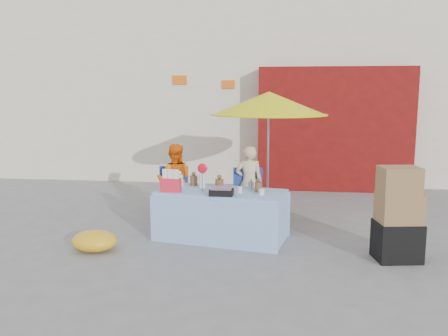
# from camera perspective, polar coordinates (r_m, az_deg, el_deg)

# --- Properties ---
(ground) EXTENTS (80.00, 80.00, 0.00)m
(ground) POSITION_cam_1_polar(r_m,az_deg,el_deg) (6.53, -3.43, -9.47)
(ground) COLOR slate
(ground) RESTS_ON ground
(backdrop) EXTENTS (14.00, 8.00, 7.80)m
(backdrop) POSITION_cam_1_polar(r_m,az_deg,el_deg) (13.65, 4.78, 13.38)
(backdrop) COLOR silver
(backdrop) RESTS_ON ground
(market_table) EXTENTS (1.95, 1.17, 1.10)m
(market_table) POSITION_cam_1_polar(r_m,az_deg,el_deg) (6.79, -0.37, -5.56)
(market_table) COLOR #9AC4F7
(market_table) RESTS_ON ground
(chair_left) EXTENTS (0.53, 0.53, 0.85)m
(chair_left) POSITION_cam_1_polar(r_m,az_deg,el_deg) (7.92, -6.16, -4.26)
(chair_left) COLOR #203894
(chair_left) RESTS_ON ground
(chair_right) EXTENTS (0.53, 0.53, 0.85)m
(chair_right) POSITION_cam_1_polar(r_m,az_deg,el_deg) (7.73, 2.91, -4.56)
(chair_right) COLOR #203894
(chair_right) RESTS_ON ground
(vendor_orange) EXTENTS (0.65, 0.54, 1.23)m
(vendor_orange) POSITION_cam_1_polar(r_m,az_deg,el_deg) (7.97, -5.97, -1.51)
(vendor_orange) COLOR orange
(vendor_orange) RESTS_ON ground
(vendor_beige) EXTENTS (0.48, 0.35, 1.22)m
(vendor_beige) POSITION_cam_1_polar(r_m,az_deg,el_deg) (7.78, 3.02, -1.77)
(vendor_beige) COLOR beige
(vendor_beige) RESTS_ON ground
(umbrella) EXTENTS (1.90, 1.90, 2.09)m
(umbrella) POSITION_cam_1_polar(r_m,az_deg,el_deg) (7.78, 5.41, 7.68)
(umbrella) COLOR gray
(umbrella) RESTS_ON ground
(box_stack) EXTENTS (0.60, 0.52, 1.18)m
(box_stack) POSITION_cam_1_polar(r_m,az_deg,el_deg) (6.28, 20.21, -5.61)
(box_stack) COLOR black
(box_stack) RESTS_ON ground
(tarp_bundle) EXTENTS (0.68, 0.59, 0.27)m
(tarp_bundle) POSITION_cam_1_polar(r_m,az_deg,el_deg) (6.56, -15.32, -8.46)
(tarp_bundle) COLOR gold
(tarp_bundle) RESTS_ON ground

